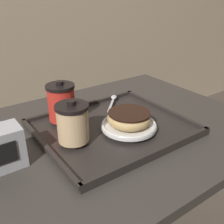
% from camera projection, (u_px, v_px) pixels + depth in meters
% --- Properties ---
extents(cafe_table, '(0.95, 0.72, 0.75)m').
position_uv_depth(cafe_table, '(110.00, 170.00, 0.91)').
color(cafe_table, '#38332D').
rests_on(cafe_table, ground_plane).
extents(serving_tray, '(0.45, 0.38, 0.02)m').
position_uv_depth(serving_tray, '(112.00, 128.00, 0.82)').
color(serving_tray, '#282321').
rests_on(serving_tray, cafe_table).
extents(coffee_cup_front, '(0.09, 0.09, 0.12)m').
position_uv_depth(coffee_cup_front, '(73.00, 123.00, 0.70)').
color(coffee_cup_front, '#E0B784').
rests_on(coffee_cup_front, serving_tray).
extents(coffee_cup_rear, '(0.09, 0.09, 0.13)m').
position_uv_depth(coffee_cup_rear, '(61.00, 102.00, 0.82)').
color(coffee_cup_rear, red).
rests_on(coffee_cup_rear, serving_tray).
extents(plate_with_chocolate_donut, '(0.17, 0.17, 0.01)m').
position_uv_depth(plate_with_chocolate_donut, '(129.00, 125.00, 0.79)').
color(plate_with_chocolate_donut, white).
rests_on(plate_with_chocolate_donut, serving_tray).
extents(donut_chocolate_glazed, '(0.13, 0.13, 0.04)m').
position_uv_depth(donut_chocolate_glazed, '(129.00, 118.00, 0.78)').
color(donut_chocolate_glazed, '#DBB270').
rests_on(donut_chocolate_glazed, plate_with_chocolate_donut).
extents(spoon, '(0.11, 0.11, 0.01)m').
position_uv_depth(spoon, '(113.00, 99.00, 0.98)').
color(spoon, silver).
rests_on(spoon, serving_tray).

